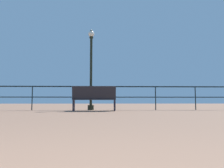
# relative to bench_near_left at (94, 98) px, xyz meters

# --- Properties ---
(pier_railing) EXTENTS (24.00, 0.05, 1.08)m
(pier_railing) POSITION_rel_bench_near_left_xyz_m (-0.02, 0.83, 0.24)
(pier_railing) COLOR black
(pier_railing) RESTS_ON ground_plane
(bench_near_left) EXTENTS (1.76, 0.72, 1.00)m
(bench_near_left) POSITION_rel_bench_near_left_xyz_m (0.00, 0.00, 0.00)
(bench_near_left) COLOR black
(bench_near_left) RESTS_ON ground_plane
(lamppost_center) EXTENTS (0.28, 0.28, 3.78)m
(lamppost_center) POSITION_rel_bench_near_left_xyz_m (-0.20, 1.03, 1.40)
(lamppost_center) COLOR black
(lamppost_center) RESTS_ON ground_plane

